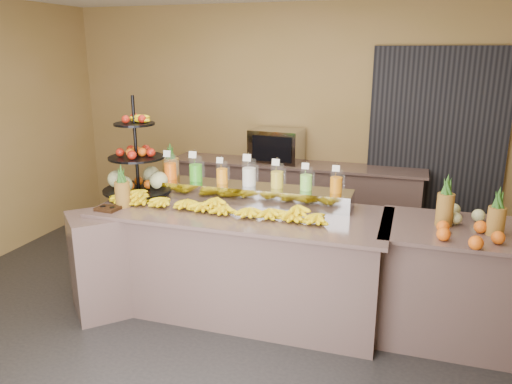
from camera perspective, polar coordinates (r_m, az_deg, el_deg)
The scene contains 20 objects.
ground at distance 4.39m, azimuth -2.96°, elevation -14.93°, with size 6.00×6.00×0.00m, color black.
room_envelope at distance 4.48m, azimuth 2.59°, elevation 11.10°, with size 6.04×5.02×2.82m.
buffet_counter at distance 4.43m, azimuth -3.26°, elevation -7.86°, with size 2.75×1.25×0.93m.
right_counter at distance 4.32m, azimuth 20.93°, elevation -9.58°, with size 1.08×0.88×0.93m.
back_ledge at distance 6.19m, azimuth 4.31°, elevation -0.89°, with size 3.10×0.55×0.93m.
pitcher_tray at distance 4.50m, azimuth -0.78°, elevation -0.15°, with size 1.85×0.30×0.15m, color gray.
juice_pitcher_orange_a at distance 4.76m, azimuth -9.75°, elevation 2.65°, with size 0.12×0.13×0.29m.
juice_pitcher_green at distance 4.64m, azimuth -6.90°, elevation 2.48°, with size 0.12×0.13×0.30m.
juice_pitcher_orange_b at distance 4.55m, azimuth -3.91°, elevation 2.09°, with size 0.11×0.11×0.26m.
juice_pitcher_milk at distance 4.46m, azimuth -0.79°, elevation 2.06°, with size 0.13×0.13×0.31m.
juice_pitcher_lemon at distance 4.38m, azimuth 2.43°, elevation 1.69°, with size 0.12×0.12×0.28m.
juice_pitcher_lime at distance 4.33m, azimuth 5.75°, elevation 1.35°, with size 0.11×0.11×0.26m.
juice_pitcher_orange_c at distance 4.28m, azimuth 9.15°, elevation 1.06°, with size 0.11×0.11×0.26m.
banana_heap at distance 4.24m, azimuth -4.60°, elevation -1.39°, with size 2.03×0.18×0.17m.
fruit_stand at distance 4.77m, azimuth -12.93°, elevation 2.36°, with size 0.74×0.74×0.93m.
condiment_caddy at distance 4.45m, azimuth -16.59°, elevation -1.83°, with size 0.19×0.14×0.03m, color black.
pineapple_left_a at distance 4.49m, azimuth -15.03°, elevation 0.12°, with size 0.13×0.13×0.38m.
pineapple_left_b at distance 5.00m, azimuth -9.68°, elevation 2.45°, with size 0.16×0.16×0.46m.
right_fruit_pile at distance 4.01m, azimuth 22.99°, elevation -3.38°, with size 0.49×0.46×0.26m.
oven_warmer at distance 6.09m, azimuth 2.38°, elevation 5.30°, with size 0.61×0.42×0.40m, color gray.
Camera 1 is at (1.35, -3.52, 2.25)m, focal length 35.00 mm.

